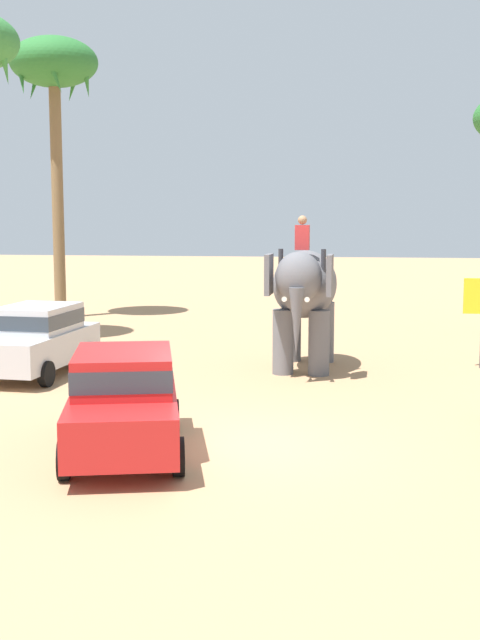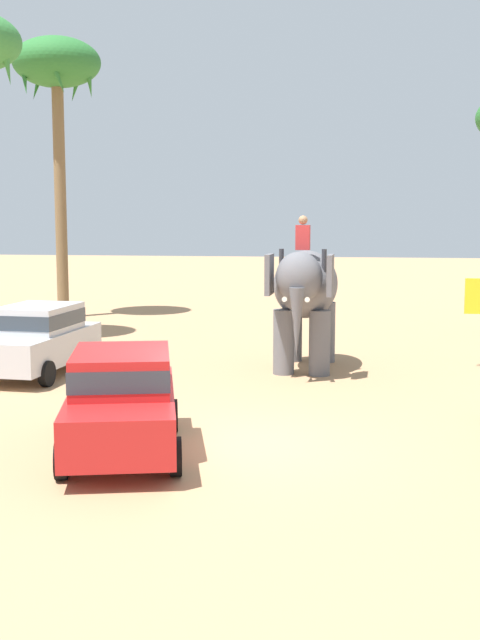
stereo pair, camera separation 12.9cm
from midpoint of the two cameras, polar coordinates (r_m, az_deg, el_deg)
The scene contains 5 objects.
ground_plane at distance 14.39m, azimuth -1.17°, elevation -8.58°, with size 120.00×120.00×0.00m, color tan.
car_sedan_foreground at distance 13.86m, azimuth -7.85°, elevation -5.31°, with size 2.61×4.38×1.70m.
car_parked_far_side at distance 20.91m, azimuth -13.55°, elevation -1.13°, with size 2.12×4.22×1.70m.
elephant_with_mahout at distance 20.89m, azimuth 4.65°, elevation 1.97°, with size 1.72×3.90×3.88m.
palm_tree_behind_elephant at distance 32.25m, azimuth -12.33°, elevation 16.18°, with size 3.20×3.20×10.27m.
Camera 2 is at (2.26, -13.65, 3.97)m, focal length 46.64 mm.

